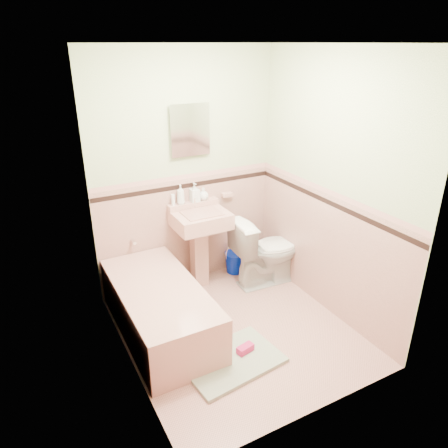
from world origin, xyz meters
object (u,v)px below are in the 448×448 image
sink (201,251)px  bucket (235,262)px  soap_bottle_right (203,194)px  soap_bottle_left (181,194)px  toilet (266,250)px  soap_bottle_mid (194,192)px  medicine_cabinet (190,130)px  shoe (245,349)px  bathtub (160,310)px

sink → bucket: bearing=12.9°
soap_bottle_right → sink: bearing=-124.1°
soap_bottle_left → toilet: size_ratio=0.27×
toilet → bucket: bearing=30.8°
soap_bottle_mid → toilet: (0.66, -0.43, -0.65)m
bucket → toilet: bearing=-62.1°
soap_bottle_left → soap_bottle_right: size_ratio=1.53×
toilet → soap_bottle_mid: bearing=59.9°
soap_bottle_mid → soap_bottle_right: soap_bottle_mid is taller
medicine_cabinet → sink: bearing=-90.0°
soap_bottle_right → toilet: soap_bottle_right is taller
sink → shoe: bearing=-97.3°
soap_bottle_mid → bucket: size_ratio=0.83×
bathtub → soap_bottle_left: soap_bottle_left is taller
bathtub → soap_bottle_left: 1.22m
medicine_cabinet → soap_bottle_right: (0.12, -0.03, -0.69)m
bathtub → soap_bottle_left: bearing=52.7°
bathtub → soap_bottle_right: (0.80, 0.71, 0.79)m
medicine_cabinet → soap_bottle_right: bearing=-13.8°
sink → soap_bottle_right: bearing=55.9°
sink → toilet: 0.72m
bathtub → bucket: bathtub is taller
shoe → sink: bearing=70.6°
sink → soap_bottle_left: size_ratio=4.22×
bathtub → soap_bottle_left: size_ratio=7.15×
shoe → bathtub: bearing=116.4°
soap_bottle_mid → bucket: bearing=-8.4°
bathtub → toilet: 1.39m
medicine_cabinet → toilet: (0.68, -0.46, -1.31)m
toilet → bathtub: bearing=104.8°
soap_bottle_left → bathtub: bearing=-127.3°
medicine_cabinet → soap_bottle_left: size_ratio=2.18×
bathtub → soap_bottle_left: (0.54, 0.71, 0.83)m
medicine_cabinet → soap_bottle_right: 0.70m
medicine_cabinet → bucket: medicine_cabinet is taller
soap_bottle_left → toilet: 1.13m
shoe → bucket: bearing=51.8°
soap_bottle_left → soap_bottle_mid: size_ratio=1.02×
medicine_cabinet → soap_bottle_mid: (0.02, -0.03, -0.65)m
sink → medicine_cabinet: (0.00, 0.21, 1.26)m
soap_bottle_right → toilet: bearing=-37.7°
soap_bottle_left → soap_bottle_right: soap_bottle_left is taller
soap_bottle_mid → shoe: 1.70m
medicine_cabinet → bucket: size_ratio=1.85×
soap_bottle_right → shoe: 1.69m
soap_bottle_mid → shoe: (-0.17, -1.37, -0.98)m
bathtub → medicine_cabinet: medicine_cabinet is taller
bathtub → toilet: size_ratio=1.90×
sink → soap_bottle_mid: soap_bottle_mid is taller
bathtub → shoe: 0.86m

